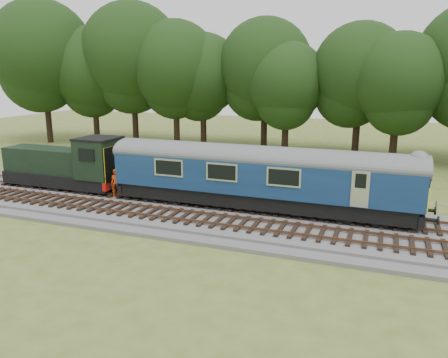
% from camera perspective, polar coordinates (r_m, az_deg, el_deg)
% --- Properties ---
extents(ground, '(120.00, 120.00, 0.00)m').
position_cam_1_polar(ground, '(25.75, -0.94, -5.03)').
color(ground, '#505E22').
rests_on(ground, ground).
extents(ballast, '(70.00, 7.00, 0.35)m').
position_cam_1_polar(ballast, '(25.70, -0.94, -4.66)').
color(ballast, '#4C4C4F').
rests_on(ballast, ground).
extents(track_north, '(67.20, 2.40, 0.21)m').
position_cam_1_polar(track_north, '(26.87, 0.16, -3.30)').
color(track_north, black).
rests_on(track_north, ballast).
extents(track_south, '(67.20, 2.40, 0.21)m').
position_cam_1_polar(track_south, '(24.22, -2.34, -5.24)').
color(track_south, black).
rests_on(track_south, ballast).
extents(fence, '(64.00, 0.12, 1.00)m').
position_cam_1_polar(fence, '(29.79, 2.25, -2.43)').
color(fence, '#6B6054').
rests_on(fence, ground).
extents(tree_line, '(70.00, 8.00, 18.00)m').
position_cam_1_polar(tree_line, '(46.31, 9.14, 3.22)').
color(tree_line, black).
rests_on(tree_line, ground).
extents(dmu_railcar, '(18.05, 2.86, 3.88)m').
position_cam_1_polar(dmu_railcar, '(25.66, 4.61, 0.91)').
color(dmu_railcar, black).
rests_on(dmu_railcar, ground).
extents(shunter_loco, '(8.91, 2.60, 3.38)m').
position_cam_1_polar(shunter_loco, '(32.43, -19.78, 1.68)').
color(shunter_loco, black).
rests_on(shunter_loco, ground).
extents(worker, '(0.81, 0.78, 1.87)m').
position_cam_1_polar(worker, '(29.23, -13.90, -0.54)').
color(worker, '#F6420C').
rests_on(worker, ballast).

